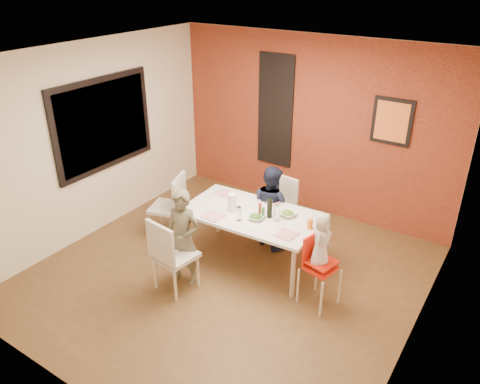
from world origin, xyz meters
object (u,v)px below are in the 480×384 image
Objects in this scene: chair_left at (172,203)px; wine_bottle at (270,208)px; paper_towel_roll at (232,203)px; toddler at (321,241)px; dining_table at (252,217)px; chair_far at (280,205)px; child_near at (183,238)px; chair_near at (169,253)px; child_far at (271,206)px; high_chair at (318,264)px.

wine_bottle is (1.51, 0.12, 0.31)m from chair_left.
paper_towel_roll is at bearing 70.06° from chair_left.
toddler reaches higher than chair_left.
dining_table is 0.76m from chair_far.
toddler reaches higher than wine_bottle.
dining_table is 0.31m from wine_bottle.
toddler is at bearing 7.54° from child_near.
chair_near is at bearing -96.70° from chair_far.
child_near is at bearing 104.44° from toddler.
chair_near is 0.26m from child_near.
child_far is (-0.00, 0.51, -0.07)m from dining_table.
chair_near is 1.01× the size of chair_left.
toddler is 2.67× the size of wine_bottle.
paper_towel_roll reaches higher than chair_far.
child_near reaches higher than chair_left.
chair_left is 1.10× the size of high_chair.
chair_near reaches higher than chair_left.
high_chair is 0.70× the size of child_near.
chair_near is 1.45× the size of toddler.
dining_table is 1.28m from chair_left.
dining_table is at bearing 74.63° from chair_left.
high_chair is at bearing 59.86° from toddler.
wine_bottle is (-0.83, 0.32, 0.33)m from high_chair.
chair_far is at bearing 62.61° from child_near.
child_far is 4.82× the size of paper_towel_roll.
chair_far is 0.94m from paper_towel_roll.
child_near is at bearing -84.96° from chair_near.
child_far is at bearing 90.43° from dining_table.
toddler reaches higher than chair_near.
high_chair is 1.34m from child_far.
dining_table is 1.94× the size of chair_far.
child_near is (0.01, 0.25, 0.08)m from chair_near.
dining_table is 1.14m from toddler.
chair_far is (0.47, 1.81, -0.03)m from chair_near.
wine_bottle reaches higher than paper_towel_roll.
toddler is (0.02, -0.01, 0.32)m from high_chair.
child_far is 1.38m from toddler.
chair_near reaches higher than chair_far.
child_far reaches higher than chair_left.
child_far is 0.70m from paper_towel_roll.
child_far reaches higher than dining_table.
dining_table is 1.50× the size of child_far.
dining_table is 1.12m from high_chair.
chair_near reaches higher than high_chair.
chair_far is at bearing 59.15° from high_chair.
chair_left is 1.40m from child_far.
toddler is (1.09, -0.81, 0.25)m from child_far.
chair_left is at bearing 41.99° from child_far.
child_far is at bearing 117.34° from wine_bottle.
high_chair is at bearing -15.18° from dining_table.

